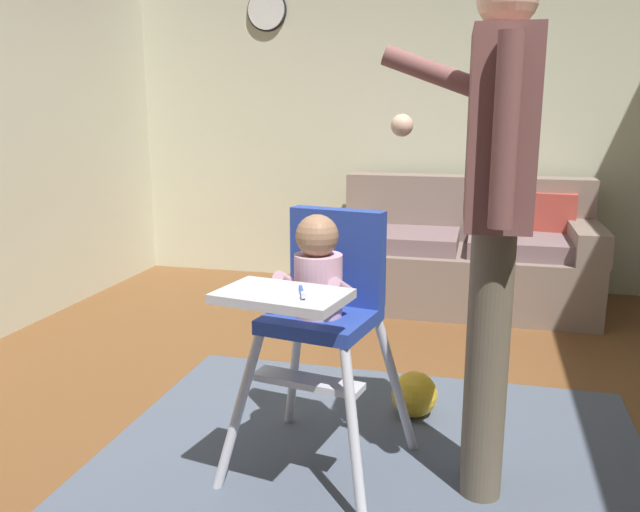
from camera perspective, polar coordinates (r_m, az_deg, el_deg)
name	(u,v)px	position (r m, az deg, el deg)	size (l,w,h in m)	color
ground	(306,459)	(2.76, -1.20, -17.24)	(5.78, 7.00, 0.10)	brown
wall_far	(401,100)	(5.07, 7.08, 13.29)	(4.98, 0.06, 2.78)	beige
couch	(464,256)	(4.62, 12.42, -0.03)	(1.74, 0.86, 0.86)	#7E6C60
high_chair	(321,293)	(2.34, 0.08, -3.28)	(0.70, 0.80, 0.98)	silver
adult_standing	(493,211)	(2.23, 14.85, 3.79)	(0.52, 0.49, 1.75)	#675C49
toy_ball	(414,394)	(2.97, 8.22, -11.82)	(0.20, 0.20, 0.20)	gold
wall_clock	(267,10)	(5.31, -4.66, 20.54)	(0.31, 0.04, 0.31)	white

